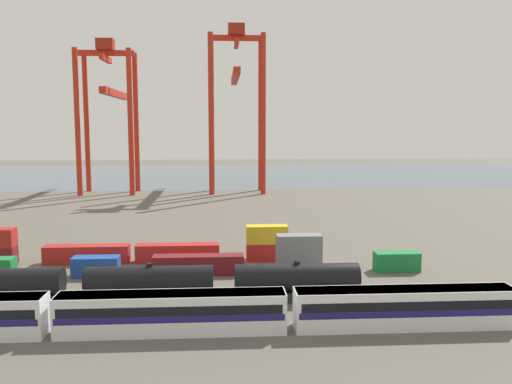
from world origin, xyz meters
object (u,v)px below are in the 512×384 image
freight_tank_row (150,284)px  shipping_container_1 (96,266)px  gantry_crane_west (110,103)px  passenger_train (172,311)px  shipping_container_5 (397,262)px  gantry_crane_central (236,92)px  shipping_container_8 (87,254)px

freight_tank_row → shipping_container_1: size_ratio=7.81×
gantry_crane_west → passenger_train: bearing=-75.9°
passenger_train → gantry_crane_west: bearing=104.1°
freight_tank_row → gantry_crane_west: (-25.17, 104.48, 24.54)m
shipping_container_5 → gantry_crane_central: bearing=101.7°
freight_tank_row → shipping_container_5: size_ratio=7.81×
shipping_container_5 → passenger_train: bearing=-144.6°
gantry_crane_west → gantry_crane_central: gantry_crane_central is taller
passenger_train → gantry_crane_west: 119.50m
shipping_container_5 → gantry_crane_central: gantry_crane_central is taller
passenger_train → shipping_container_5: bearing=35.4°
passenger_train → shipping_container_8: passenger_train is taller
shipping_container_8 → gantry_crane_central: gantry_crane_central is taller
freight_tank_row → gantry_crane_west: bearing=103.5°
shipping_container_8 → freight_tank_row: bearing=-58.0°
passenger_train → gantry_crane_west: gantry_crane_west is taller
freight_tank_row → shipping_container_5: (31.91, 11.36, -0.88)m
shipping_container_8 → gantry_crane_west: size_ratio=0.27×
shipping_container_5 → freight_tank_row: bearing=-160.4°
passenger_train → gantry_crane_central: gantry_crane_central is taller
passenger_train → shipping_container_8: (-14.75, 27.30, -0.84)m
freight_tank_row → gantry_crane_central: size_ratio=0.96×
shipping_container_5 → gantry_crane_west: 112.14m
shipping_container_1 → gantry_crane_central: gantry_crane_central is taller
freight_tank_row → gantry_crane_central: gantry_crane_central is taller
passenger_train → gantry_crane_central: (9.30, 113.60, 27.74)m
passenger_train → freight_tank_row: freight_tank_row is taller
freight_tank_row → shipping_container_1: bearing=127.0°
freight_tank_row → gantry_crane_west: 110.23m
passenger_train → shipping_container_8: bearing=118.4°
shipping_container_1 → shipping_container_5: 40.49m
gantry_crane_west → shipping_container_8: bearing=-81.0°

